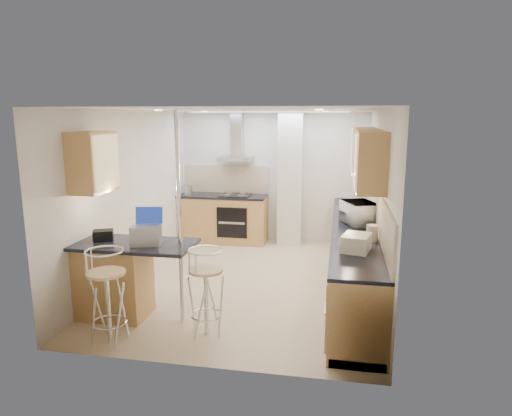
% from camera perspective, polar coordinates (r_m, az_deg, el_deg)
% --- Properties ---
extents(ground, '(4.80, 4.80, 0.00)m').
position_cam_1_polar(ground, '(6.88, -0.80, -9.15)').
color(ground, beige).
rests_on(ground, ground).
extents(room_shell, '(3.64, 4.84, 2.51)m').
position_cam_1_polar(room_shell, '(6.81, 2.47, 4.03)').
color(room_shell, silver).
rests_on(room_shell, ground).
extents(right_counter, '(0.63, 4.40, 0.92)m').
position_cam_1_polar(right_counter, '(6.61, 12.12, -6.04)').
color(right_counter, '#A98343').
rests_on(right_counter, ground).
extents(back_counter, '(1.70, 0.63, 0.92)m').
position_cam_1_polar(back_counter, '(8.92, -4.14, -1.27)').
color(back_counter, '#A98343').
rests_on(back_counter, ground).
extents(peninsula, '(1.47, 0.72, 0.94)m').
position_cam_1_polar(peninsula, '(5.76, -14.93, -8.69)').
color(peninsula, '#A98343').
rests_on(peninsula, ground).
extents(microwave, '(0.58, 0.68, 0.32)m').
position_cam_1_polar(microwave, '(6.57, 12.84, -0.63)').
color(microwave, silver).
rests_on(microwave, right_counter).
extents(laptop, '(0.38, 0.32, 0.23)m').
position_cam_1_polar(laptop, '(5.48, -13.58, -3.31)').
color(laptop, gray).
rests_on(laptop, peninsula).
extents(bag, '(0.28, 0.25, 0.13)m').
position_cam_1_polar(bag, '(5.82, -18.56, -3.25)').
color(bag, black).
rests_on(bag, peninsula).
extents(bar_stool_near, '(0.54, 0.54, 1.05)m').
position_cam_1_polar(bar_stool_near, '(5.20, -18.07, -10.47)').
color(bar_stool_near, tan).
rests_on(bar_stool_near, ground).
extents(bar_stool_end, '(0.57, 0.57, 1.00)m').
position_cam_1_polar(bar_stool_end, '(5.18, -6.26, -10.36)').
color(bar_stool_end, tan).
rests_on(bar_stool_end, ground).
extents(jar_a, '(0.12, 0.12, 0.17)m').
position_cam_1_polar(jar_a, '(7.41, 12.68, 0.15)').
color(jar_a, beige).
rests_on(jar_a, right_counter).
extents(jar_b, '(0.14, 0.14, 0.14)m').
position_cam_1_polar(jar_b, '(7.60, 13.13, 0.31)').
color(jar_b, beige).
rests_on(jar_b, right_counter).
extents(jar_c, '(0.18, 0.18, 0.20)m').
position_cam_1_polar(jar_c, '(5.72, 14.32, -3.07)').
color(jar_c, '#BBAE96').
rests_on(jar_c, right_counter).
extents(jar_d, '(0.10, 0.10, 0.15)m').
position_cam_1_polar(jar_d, '(5.36, 11.89, -4.19)').
color(jar_d, silver).
rests_on(jar_d, right_counter).
extents(bread_bin, '(0.36, 0.42, 0.19)m').
position_cam_1_polar(bread_bin, '(5.27, 12.43, -4.27)').
color(bread_bin, beige).
rests_on(bread_bin, right_counter).
extents(kettle, '(0.16, 0.16, 0.20)m').
position_cam_1_polar(kettle, '(8.88, -8.48, 2.24)').
color(kettle, '#A8ACAD').
rests_on(kettle, back_counter).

